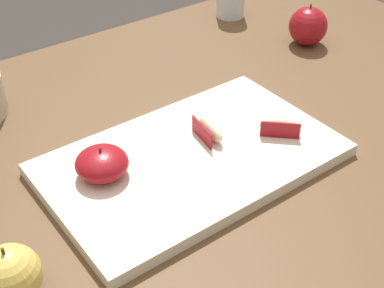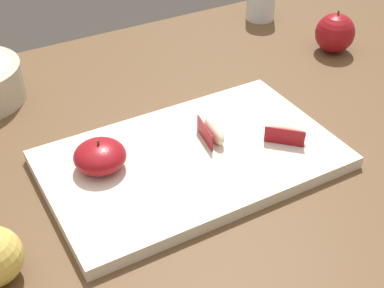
% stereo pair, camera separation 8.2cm
% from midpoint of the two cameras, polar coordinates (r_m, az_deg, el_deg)
% --- Properties ---
extents(dining_table, '(1.50, 0.95, 0.77)m').
position_cam_midpoint_polar(dining_table, '(0.94, 3.22, -4.68)').
color(dining_table, brown).
rests_on(dining_table, ground_plane).
extents(cutting_board, '(0.45, 0.28, 0.02)m').
position_cam_midpoint_polar(cutting_board, '(0.84, 2.80, -1.76)').
color(cutting_board, beige).
rests_on(cutting_board, dining_table).
extents(apple_half_skin_up, '(0.08, 0.08, 0.05)m').
position_cam_midpoint_polar(apple_half_skin_up, '(0.79, -6.80, -1.51)').
color(apple_half_skin_up, maroon).
rests_on(apple_half_skin_up, cutting_board).
extents(apple_wedge_right, '(0.03, 0.07, 0.03)m').
position_cam_midpoint_polar(apple_wedge_right, '(0.86, 5.04, 1.31)').
color(apple_wedge_right, beige).
rests_on(apple_wedge_right, cutting_board).
extents(apple_wedge_back, '(0.06, 0.06, 0.03)m').
position_cam_midpoint_polar(apple_wedge_back, '(0.87, 12.55, 1.08)').
color(apple_wedge_back, beige).
rests_on(apple_wedge_back, cutting_board).
extents(whole_apple_red_delicious, '(0.08, 0.08, 0.09)m').
position_cam_midpoint_polar(whole_apple_red_delicious, '(1.20, 16.89, 11.17)').
color(whole_apple_red_delicious, maroon).
rests_on(whole_apple_red_delicious, dining_table).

